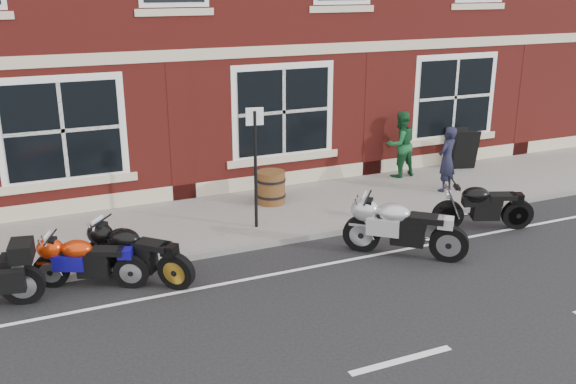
{
  "coord_description": "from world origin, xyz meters",
  "views": [
    {
      "loc": [
        -4.48,
        -9.31,
        4.92
      ],
      "look_at": [
        0.34,
        1.6,
        0.99
      ],
      "focal_mm": 40.0,
      "sensor_mm": 36.0,
      "label": 1
    }
  ],
  "objects_px": {
    "moto_sport_black": "(136,251)",
    "moto_sport_silver": "(403,225)",
    "parking_sign": "(255,160)",
    "pedestrian_right": "(400,144)",
    "pedestrian_left": "(447,159)",
    "barrel_planter": "(271,187)",
    "a_board_sign": "(462,149)",
    "moto_naked_black": "(481,204)",
    "moto_sport_red": "(88,259)"
  },
  "relations": [
    {
      "from": "moto_sport_black",
      "to": "moto_sport_silver",
      "type": "height_order",
      "value": "moto_sport_silver"
    },
    {
      "from": "moto_sport_black",
      "to": "parking_sign",
      "type": "height_order",
      "value": "parking_sign"
    },
    {
      "from": "pedestrian_right",
      "to": "pedestrian_left",
      "type": "bearing_deg",
      "value": 98.25
    },
    {
      "from": "pedestrian_right",
      "to": "barrel_planter",
      "type": "xyz_separation_m",
      "value": [
        -3.83,
        -0.63,
        -0.47
      ]
    },
    {
      "from": "pedestrian_right",
      "to": "barrel_planter",
      "type": "height_order",
      "value": "pedestrian_right"
    },
    {
      "from": "a_board_sign",
      "to": "parking_sign",
      "type": "distance_m",
      "value": 6.92
    },
    {
      "from": "moto_sport_silver",
      "to": "moto_naked_black",
      "type": "relative_size",
      "value": 0.92
    },
    {
      "from": "moto_sport_red",
      "to": "pedestrian_left",
      "type": "relative_size",
      "value": 1.16
    },
    {
      "from": "moto_sport_black",
      "to": "moto_naked_black",
      "type": "relative_size",
      "value": 0.82
    },
    {
      "from": "pedestrian_left",
      "to": "a_board_sign",
      "type": "height_order",
      "value": "pedestrian_left"
    },
    {
      "from": "moto_sport_silver",
      "to": "a_board_sign",
      "type": "xyz_separation_m",
      "value": [
        4.53,
        4.05,
        0.06
      ]
    },
    {
      "from": "moto_sport_black",
      "to": "barrel_planter",
      "type": "bearing_deg",
      "value": -8.54
    },
    {
      "from": "moto_sport_red",
      "to": "barrel_planter",
      "type": "xyz_separation_m",
      "value": [
        4.31,
        2.44,
        -0.01
      ]
    },
    {
      "from": "parking_sign",
      "to": "moto_naked_black",
      "type": "bearing_deg",
      "value": -12.12
    },
    {
      "from": "moto_naked_black",
      "to": "pedestrian_left",
      "type": "bearing_deg",
      "value": 3.23
    },
    {
      "from": "pedestrian_left",
      "to": "barrel_planter",
      "type": "xyz_separation_m",
      "value": [
        -4.17,
        0.85,
        -0.41
      ]
    },
    {
      "from": "moto_sport_silver",
      "to": "pedestrian_left",
      "type": "height_order",
      "value": "pedestrian_left"
    },
    {
      "from": "pedestrian_right",
      "to": "moto_sport_black",
      "type": "bearing_deg",
      "value": 18.58
    },
    {
      "from": "moto_naked_black",
      "to": "parking_sign",
      "type": "height_order",
      "value": "parking_sign"
    },
    {
      "from": "moto_naked_black",
      "to": "parking_sign",
      "type": "distance_m",
      "value": 4.75
    },
    {
      "from": "moto_sport_silver",
      "to": "moto_naked_black",
      "type": "xyz_separation_m",
      "value": [
        2.24,
        0.5,
        -0.06
      ]
    },
    {
      "from": "moto_sport_red",
      "to": "moto_sport_black",
      "type": "xyz_separation_m",
      "value": [
        0.78,
        -0.09,
        0.05
      ]
    },
    {
      "from": "moto_naked_black",
      "to": "barrel_planter",
      "type": "distance_m",
      "value": 4.57
    },
    {
      "from": "moto_sport_red",
      "to": "pedestrian_left",
      "type": "height_order",
      "value": "pedestrian_left"
    },
    {
      "from": "moto_sport_black",
      "to": "moto_sport_silver",
      "type": "relative_size",
      "value": 0.89
    },
    {
      "from": "moto_sport_black",
      "to": "pedestrian_left",
      "type": "distance_m",
      "value": 7.89
    },
    {
      "from": "pedestrian_left",
      "to": "parking_sign",
      "type": "bearing_deg",
      "value": -21.65
    },
    {
      "from": "moto_sport_red",
      "to": "moto_sport_silver",
      "type": "height_order",
      "value": "moto_sport_silver"
    },
    {
      "from": "pedestrian_left",
      "to": "moto_naked_black",
      "type": "bearing_deg",
      "value": 45.37
    },
    {
      "from": "moto_sport_red",
      "to": "moto_sport_black",
      "type": "distance_m",
      "value": 0.79
    },
    {
      "from": "moto_sport_red",
      "to": "moto_naked_black",
      "type": "relative_size",
      "value": 0.91
    },
    {
      "from": "pedestrian_left",
      "to": "pedestrian_right",
      "type": "xyz_separation_m",
      "value": [
        -0.34,
        1.48,
        0.06
      ]
    },
    {
      "from": "parking_sign",
      "to": "barrel_planter",
      "type": "bearing_deg",
      "value": 65.62
    },
    {
      "from": "moto_sport_black",
      "to": "a_board_sign",
      "type": "relative_size",
      "value": 1.53
    },
    {
      "from": "a_board_sign",
      "to": "barrel_planter",
      "type": "height_order",
      "value": "a_board_sign"
    },
    {
      "from": "moto_sport_red",
      "to": "moto_sport_black",
      "type": "height_order",
      "value": "moto_sport_black"
    },
    {
      "from": "moto_sport_black",
      "to": "a_board_sign",
      "type": "bearing_deg",
      "value": -25.69
    },
    {
      "from": "moto_naked_black",
      "to": "parking_sign",
      "type": "relative_size",
      "value": 0.81
    },
    {
      "from": "moto_sport_silver",
      "to": "barrel_planter",
      "type": "relative_size",
      "value": 2.47
    },
    {
      "from": "moto_sport_black",
      "to": "a_board_sign",
      "type": "xyz_separation_m",
      "value": [
        9.29,
        3.12,
        0.1
      ]
    },
    {
      "from": "pedestrian_left",
      "to": "pedestrian_right",
      "type": "relative_size",
      "value": 0.93
    },
    {
      "from": "moto_naked_black",
      "to": "moto_sport_silver",
      "type": "bearing_deg",
      "value": 124.08
    },
    {
      "from": "pedestrian_left",
      "to": "parking_sign",
      "type": "distance_m",
      "value": 5.07
    },
    {
      "from": "moto_naked_black",
      "to": "a_board_sign",
      "type": "bearing_deg",
      "value": -11.24
    },
    {
      "from": "moto_sport_black",
      "to": "pedestrian_left",
      "type": "height_order",
      "value": "pedestrian_left"
    },
    {
      "from": "moto_naked_black",
      "to": "pedestrian_right",
      "type": "distance_m",
      "value": 3.63
    },
    {
      "from": "moto_sport_red",
      "to": "moto_sport_silver",
      "type": "bearing_deg",
      "value": -75.42
    },
    {
      "from": "a_board_sign",
      "to": "parking_sign",
      "type": "height_order",
      "value": "parking_sign"
    },
    {
      "from": "moto_naked_black",
      "to": "barrel_planter",
      "type": "xyz_separation_m",
      "value": [
        -3.47,
        2.96,
        -0.05
      ]
    },
    {
      "from": "moto_naked_black",
      "to": "barrel_planter",
      "type": "relative_size",
      "value": 2.69
    }
  ]
}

